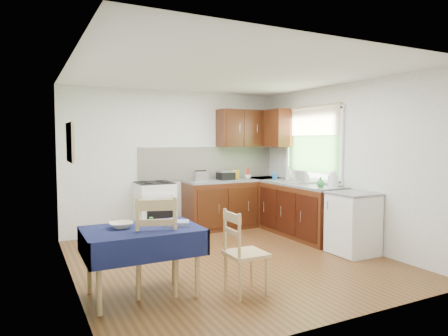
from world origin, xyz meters
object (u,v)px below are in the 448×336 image
chair_far (156,242)px  sandwich_press (226,175)px  dining_table (142,238)px  chair_near (242,250)px  kettle (333,180)px  dish_rack (300,181)px  toaster (201,176)px

chair_far → sandwich_press: size_ratio=3.67×
chair_far → sandwich_press: (2.11, 2.52, 0.43)m
dining_table → chair_far: (0.14, -0.03, -0.06)m
chair_near → kettle: 2.46m
sandwich_press → dish_rack: size_ratio=0.61×
toaster → kettle: kettle is taller
chair_far → toaster: toaster is taller
dish_rack → kettle: bearing=-100.1°
chair_far → chair_near: size_ratio=1.17×
chair_near → sandwich_press: sandwich_press is taller
kettle → dish_rack: bearing=89.4°
dish_rack → chair_near: bearing=-149.1°
chair_near → kettle: bearing=-64.2°
dish_rack → kettle: (-0.01, -0.82, 0.09)m
dining_table → toaster: size_ratio=4.70×
chair_far → chair_near: bearing=170.1°
toaster → dish_rack: bearing=-47.4°
chair_near → dish_rack: size_ratio=1.92×
chair_near → dish_rack: (2.17, 1.85, 0.45)m
chair_far → dining_table: bearing=5.6°
dish_rack → kettle: size_ratio=1.76×
chair_far → kettle: size_ratio=3.96×
chair_near → sandwich_press: bearing=-23.6°
dining_table → chair_far: bearing=3.4°
dining_table → dish_rack: (3.12, 1.41, 0.32)m
toaster → kettle: bearing=-63.9°
toaster → sandwich_press: (0.52, 0.03, -0.01)m
toaster → sandwich_press: 0.52m
dining_table → kettle: bearing=25.4°
dining_table → dish_rack: bearing=38.9°
chair_near → toaster: 3.05m
toaster → sandwich_press: bearing=-6.6°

